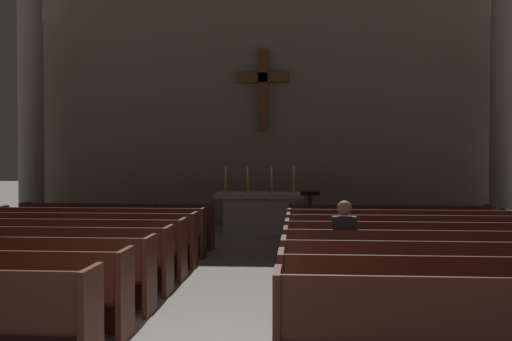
# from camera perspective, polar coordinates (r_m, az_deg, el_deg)

# --- Properties ---
(pew_left_row_4) EXTENTS (4.00, 0.50, 0.95)m
(pew_left_row_4) POSITION_cam_1_polar(r_m,az_deg,el_deg) (8.87, -21.17, -8.00)
(pew_left_row_4) COLOR #4C2319
(pew_left_row_4) RESTS_ON ground
(pew_left_row_5) EXTENTS (4.00, 0.50, 0.95)m
(pew_left_row_5) POSITION_cam_1_polar(r_m,az_deg,el_deg) (9.76, -18.65, -7.12)
(pew_left_row_5) COLOR #4C2319
(pew_left_row_5) RESTS_ON ground
(pew_left_row_6) EXTENTS (4.00, 0.50, 0.95)m
(pew_left_row_6) POSITION_cam_1_polar(r_m,az_deg,el_deg) (10.68, -16.55, -6.39)
(pew_left_row_6) COLOR #4C2319
(pew_left_row_6) RESTS_ON ground
(pew_left_row_7) EXTENTS (4.00, 0.50, 0.95)m
(pew_left_row_7) POSITION_cam_1_polar(r_m,az_deg,el_deg) (11.61, -14.80, -5.76)
(pew_left_row_7) COLOR #4C2319
(pew_left_row_7) RESTS_ON ground
(pew_left_row_8) EXTENTS (4.00, 0.50, 0.95)m
(pew_left_row_8) POSITION_cam_1_polar(r_m,az_deg,el_deg) (12.55, -13.31, -5.22)
(pew_left_row_8) COLOR #4C2319
(pew_left_row_8) RESTS_ON ground
(pew_right_row_2) EXTENTS (4.00, 0.50, 0.95)m
(pew_right_row_2) POSITION_cam_1_polar(r_m,az_deg,el_deg) (6.33, 20.93, -11.74)
(pew_right_row_2) COLOR #4C2319
(pew_right_row_2) RESTS_ON ground
(pew_right_row_3) EXTENTS (4.00, 0.50, 0.95)m
(pew_right_row_3) POSITION_cam_1_polar(r_m,az_deg,el_deg) (7.27, 18.63, -10.02)
(pew_right_row_3) COLOR #4C2319
(pew_right_row_3) RESTS_ON ground
(pew_right_row_4) EXTENTS (4.00, 0.50, 0.95)m
(pew_right_row_4) POSITION_cam_1_polar(r_m,az_deg,el_deg) (8.22, 16.89, -8.69)
(pew_right_row_4) COLOR #4C2319
(pew_right_row_4) RESTS_ON ground
(pew_right_row_5) EXTENTS (4.00, 0.50, 0.95)m
(pew_right_row_5) POSITION_cam_1_polar(r_m,az_deg,el_deg) (9.19, 15.51, -7.63)
(pew_right_row_5) COLOR #4C2319
(pew_right_row_5) RESTS_ON ground
(pew_right_row_6) EXTENTS (4.00, 0.50, 0.95)m
(pew_right_row_6) POSITION_cam_1_polar(r_m,az_deg,el_deg) (10.15, 14.40, -6.77)
(pew_right_row_6) COLOR #4C2319
(pew_right_row_6) RESTS_ON ground
(pew_right_row_7) EXTENTS (4.00, 0.50, 0.95)m
(pew_right_row_7) POSITION_cam_1_polar(r_m,az_deg,el_deg) (11.13, 13.49, -6.06)
(pew_right_row_7) COLOR #4C2319
(pew_right_row_7) RESTS_ON ground
(pew_right_row_8) EXTENTS (4.00, 0.50, 0.95)m
(pew_right_row_8) POSITION_cam_1_polar(r_m,az_deg,el_deg) (12.10, 12.73, -5.46)
(pew_right_row_8) COLOR #4C2319
(pew_right_row_8) RESTS_ON ground
(column_left_fourth) EXTENTS (0.96, 0.96, 6.41)m
(column_left_fourth) POSITION_cam_1_polar(r_m,az_deg,el_deg) (16.45, -20.98, 5.48)
(column_left_fourth) COLOR gray
(column_left_fourth) RESTS_ON ground
(column_right_fourth) EXTENTS (0.96, 0.96, 6.41)m
(column_right_fourth) POSITION_cam_1_polar(r_m,az_deg,el_deg) (15.72, 22.87, 5.66)
(column_right_fourth) COLOR gray
(column_right_fourth) RESTS_ON ground
(altar) EXTENTS (2.20, 0.90, 1.01)m
(altar) POSITION_cam_1_polar(r_m,az_deg,el_deg) (14.71, 0.35, -4.01)
(altar) COLOR #BCB7AD
(altar) RESTS_ON ground
(candlestick_outer_left) EXTENTS (0.16, 0.16, 0.66)m
(candlestick_outer_left) POSITION_cam_1_polar(r_m,az_deg,el_deg) (14.74, -2.95, -1.33)
(candlestick_outer_left) COLOR #B79338
(candlestick_outer_left) RESTS_ON altar
(candlestick_inner_left) EXTENTS (0.16, 0.16, 0.66)m
(candlestick_inner_left) POSITION_cam_1_polar(r_m,az_deg,el_deg) (14.69, -0.82, -1.34)
(candlestick_inner_left) COLOR #B79338
(candlestick_inner_left) RESTS_ON altar
(candlestick_inner_right) EXTENTS (0.16, 0.16, 0.66)m
(candlestick_inner_right) POSITION_cam_1_polar(r_m,az_deg,el_deg) (14.65, 1.52, -1.35)
(candlestick_inner_right) COLOR #B79338
(candlestick_inner_right) RESTS_ON altar
(candlestick_outer_right) EXTENTS (0.16, 0.16, 0.66)m
(candlestick_outer_right) POSITION_cam_1_polar(r_m,az_deg,el_deg) (14.63, 3.67, -1.35)
(candlestick_outer_right) COLOR #B79338
(candlestick_outer_right) RESTS_ON altar
(apse_with_cross) EXTENTS (13.00, 0.51, 6.78)m
(apse_with_cross) POSITION_cam_1_polar(r_m,az_deg,el_deg) (16.36, 0.74, 6.56)
(apse_with_cross) COLOR gray
(apse_with_cross) RESTS_ON ground
(lectern) EXTENTS (0.44, 0.36, 1.15)m
(lectern) POSITION_cam_1_polar(r_m,az_deg,el_deg) (13.48, 5.26, -4.44)
(lectern) COLOR #4C2319
(lectern) RESTS_ON ground
(lone_worshipper) EXTENTS (0.32, 0.43, 1.32)m
(lone_worshipper) POSITION_cam_1_polar(r_m,az_deg,el_deg) (8.05, 8.51, -7.31)
(lone_worshipper) COLOR #26262B
(lone_worshipper) RESTS_ON ground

